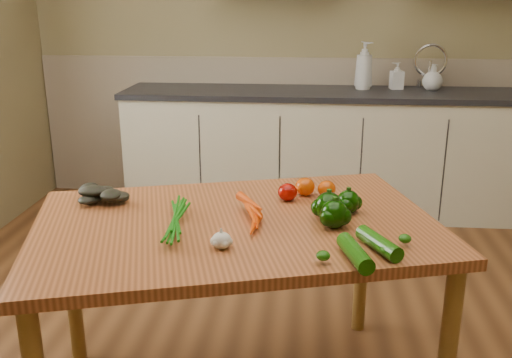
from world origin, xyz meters
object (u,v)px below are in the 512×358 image
object	(u,v)px
tomato_a	(288,192)
tomato_c	(327,189)
pepper_b	(348,202)
zucchini_b	(355,253)
soap_bottle_b	(397,76)
pepper_c	(334,214)
table	(236,242)
soap_bottle_a	(364,66)
soap_bottle_c	(433,77)
carrot_bunch	(228,213)
tomato_b	(305,187)
leafy_greens	(105,188)
zucchini_a	(379,243)
garlic_bulb	(221,240)
pepper_a	(329,207)

from	to	relation	value
tomato_a	tomato_c	distance (m)	0.17
pepper_b	zucchini_b	bearing A→B (deg)	-90.60
soap_bottle_b	pepper_c	distance (m)	2.42
table	tomato_a	xyz separation A→B (m)	(0.18, 0.23, 0.12)
soap_bottle_a	soap_bottle_c	size ratio (longest dim) A/B	1.84
carrot_bunch	zucchini_b	xyz separation A→B (m)	(0.43, -0.28, -0.01)
pepper_c	tomato_c	xyz separation A→B (m)	(-0.02, 0.33, -0.02)
soap_bottle_a	pepper_c	bearing A→B (deg)	-146.96
soap_bottle_a	soap_bottle_b	xyz separation A→B (m)	(0.24, 0.02, -0.07)
soap_bottle_c	tomato_c	world-z (taller)	soap_bottle_c
pepper_b	tomato_b	distance (m)	0.25
soap_bottle_c	tomato_b	bearing A→B (deg)	-145.65
carrot_bunch	pepper_b	bearing A→B (deg)	1.82
table	leafy_greens	distance (m)	0.59
tomato_a	zucchini_a	world-z (taller)	tomato_a
garlic_bulb	tomato_a	size ratio (longest dim) A/B	0.83
pepper_c	zucchini_b	world-z (taller)	pepper_c
soap_bottle_b	tomato_c	bearing A→B (deg)	-23.99
table	zucchini_b	bearing A→B (deg)	-52.23
tomato_c	zucchini_a	size ratio (longest dim) A/B	0.37
carrot_bunch	pepper_a	world-z (taller)	pepper_a
soap_bottle_b	leafy_greens	size ratio (longest dim) A/B	0.94
soap_bottle_b	pepper_a	distance (m)	2.36
pepper_c	tomato_a	world-z (taller)	pepper_c
table	soap_bottle_c	size ratio (longest dim) A/B	8.88
table	pepper_c	bearing A→B (deg)	-21.00
soap_bottle_c	zucchini_b	world-z (taller)	soap_bottle_c
zucchini_a	zucchini_b	xyz separation A→B (m)	(-0.08, -0.08, 0.00)
pepper_c	zucchini_a	size ratio (longest dim) A/B	0.50
carrot_bunch	tomato_b	bearing A→B (deg)	34.20
table	garlic_bulb	distance (m)	0.27
table	soap_bottle_a	size ratio (longest dim) A/B	4.82
zucchini_b	zucchini_a	bearing A→B (deg)	45.69
pepper_a	pepper_b	distance (m)	0.11
soap_bottle_a	garlic_bulb	size ratio (longest dim) A/B	5.27
zucchini_b	leafy_greens	bearing A→B (deg)	153.58
zucchini_a	leafy_greens	bearing A→B (deg)	159.34
table	carrot_bunch	world-z (taller)	carrot_bunch
table	soap_bottle_b	distance (m)	2.50
carrot_bunch	tomato_c	bearing A→B (deg)	25.62
zucchini_a	soap_bottle_a	bearing A→B (deg)	86.37
leafy_greens	table	bearing A→B (deg)	-17.67
pepper_a	tomato_b	world-z (taller)	pepper_a
table	soap_bottle_b	size ratio (longest dim) A/B	8.50
soap_bottle_b	leafy_greens	bearing A→B (deg)	-42.33
pepper_c	tomato_b	xyz separation A→B (m)	(-0.10, 0.33, -0.01)
carrot_bunch	tomato_b	size ratio (longest dim) A/B	3.30
table	tomato_b	bearing A→B (deg)	35.06
leafy_greens	pepper_c	xyz separation A→B (m)	(0.89, -0.20, -0.00)
soap_bottle_a	zucchini_a	xyz separation A→B (m)	(-0.16, -2.51, -0.28)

